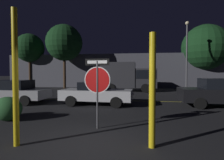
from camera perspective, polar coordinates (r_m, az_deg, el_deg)
name	(u,v)px	position (r m, az deg, el deg)	size (l,w,h in m)	color
ground_plane	(85,146)	(4.71, -8.65, -20.57)	(260.00, 260.00, 0.00)	black
road_center_stripe	(116,101)	(11.88, 1.32, -6.72)	(34.68, 0.12, 0.01)	gold
stop_sign	(97,80)	(5.74, -4.79, -0.04)	(0.88, 0.07, 2.30)	#4C4C51
yellow_pole_left	(15,78)	(4.95, -29.00, 0.70)	(0.14, 0.14, 3.43)	yellow
yellow_pole_right	(152,91)	(4.36, 13.03, -3.37)	(0.16, 0.16, 2.80)	yellow
hedge_bush_1	(7,109)	(7.92, -30.98, -8.04)	(1.12, 0.88, 0.93)	#2D6633
passing_car_1	(15,92)	(12.38, -29.16, -3.34)	(4.23, 1.87, 1.43)	#9E9EA3
passing_car_2	(96,93)	(10.28, -5.11, -4.29)	(4.26, 1.97, 1.34)	silver
passing_car_3	(220,93)	(11.24, 31.80, -3.60)	(4.40, 2.07, 1.56)	black
delivery_truck	(129,76)	(18.28, 5.42, 1.31)	(5.70, 2.52, 2.99)	#2D2D33
street_lamp	(187,51)	(19.04, 23.24, 8.80)	(0.37, 0.37, 7.00)	#4C4C51
tree_0	(30,48)	(26.86, -25.31, 9.38)	(3.88, 3.88, 7.30)	#422D1E
tree_1	(64,43)	(22.75, -15.31, 11.60)	(4.44, 4.44, 7.86)	#422D1E
tree_2	(205,47)	(24.69, 28.11, 9.37)	(5.54, 5.54, 7.85)	#422D1E
building_backdrop	(119,71)	(24.42, 2.19, 2.97)	(30.38, 3.58, 4.43)	#4C4C56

